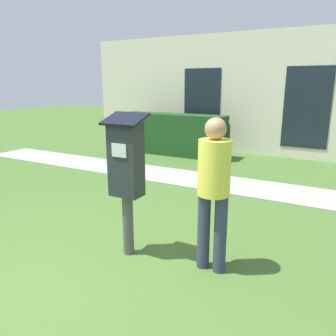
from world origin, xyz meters
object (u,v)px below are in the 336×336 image
Objects in this scene: parking_meter at (126,167)px; person_standing at (214,184)px; outdoor_chair_left at (183,135)px; outdoor_chair_middle at (220,139)px.

parking_meter reaches higher than person_standing.
parking_meter is 1.01× the size of person_standing.
parking_meter is 1.77× the size of outdoor_chair_left.
parking_meter is at bearing 167.60° from person_standing.
parking_meter is at bearing -73.98° from outdoor_chair_left.
outdoor_chair_left is 1.00× the size of outdoor_chair_middle.
person_standing reaches higher than outdoor_chair_left.
outdoor_chair_middle is (-0.73, 5.01, -0.49)m from parking_meter.
person_standing is (0.94, 0.14, -0.09)m from parking_meter.
parking_meter is 5.09m from outdoor_chair_middle.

